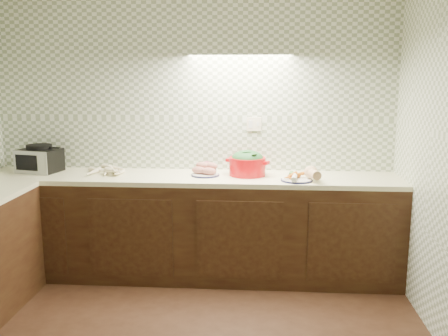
# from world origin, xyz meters

# --- Properties ---
(room) EXTENTS (3.60, 3.60, 2.60)m
(room) POSITION_xyz_m (0.00, 0.00, 1.63)
(room) COLOR black
(room) RESTS_ON ground
(counter) EXTENTS (3.60, 3.60, 0.90)m
(counter) POSITION_xyz_m (-0.68, 0.68, 0.45)
(counter) COLOR black
(counter) RESTS_ON ground
(toaster_oven) EXTENTS (0.39, 0.34, 0.24)m
(toaster_oven) POSITION_xyz_m (-1.36, 1.58, 1.01)
(toaster_oven) COLOR black
(toaster_oven) RESTS_ON counter
(parsnip_pile) EXTENTS (0.41, 0.38, 0.07)m
(parsnip_pile) POSITION_xyz_m (-0.68, 1.54, 0.93)
(parsnip_pile) COLOR #F5EBC3
(parsnip_pile) RESTS_ON counter
(sweet_potato_plate) EXTENTS (0.25, 0.24, 0.11)m
(sweet_potato_plate) POSITION_xyz_m (0.14, 1.52, 0.94)
(sweet_potato_plate) COLOR #13133A
(sweet_potato_plate) RESTS_ON counter
(onion_bowl) EXTENTS (0.14, 0.14, 0.11)m
(onion_bowl) POSITION_xyz_m (0.15, 1.63, 0.94)
(onion_bowl) COLOR black
(onion_bowl) RESTS_ON counter
(dutch_oven) EXTENTS (0.40, 0.40, 0.22)m
(dutch_oven) POSITION_xyz_m (0.50, 1.56, 1.01)
(dutch_oven) COLOR red
(dutch_oven) RESTS_ON counter
(veg_plate) EXTENTS (0.32, 0.29, 0.12)m
(veg_plate) POSITION_xyz_m (0.96, 1.37, 0.94)
(veg_plate) COLOR #13133A
(veg_plate) RESTS_ON counter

